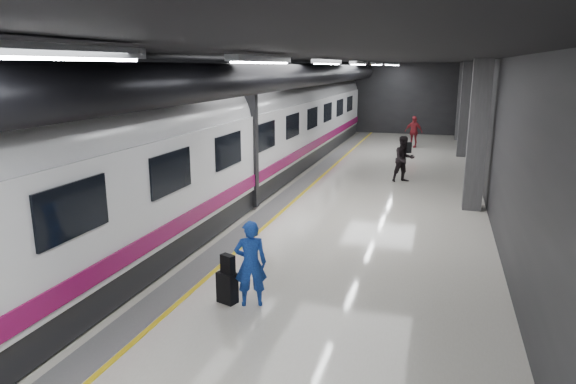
% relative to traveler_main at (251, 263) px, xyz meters
% --- Properties ---
extents(ground, '(40.00, 40.00, 0.00)m').
position_rel_traveler_main_xyz_m(ground, '(-0.37, 6.11, -0.81)').
color(ground, silver).
rests_on(ground, ground).
extents(platform_hall, '(10.02, 40.02, 4.51)m').
position_rel_traveler_main_xyz_m(platform_hall, '(-0.66, 7.07, 2.73)').
color(platform_hall, black).
rests_on(platform_hall, ground).
extents(train, '(3.05, 38.00, 4.05)m').
position_rel_traveler_main_xyz_m(train, '(-3.62, 6.11, 1.26)').
color(train, black).
rests_on(train, ground).
extents(traveler_main, '(0.69, 0.58, 1.62)m').
position_rel_traveler_main_xyz_m(traveler_main, '(0.00, 0.00, 0.00)').
color(traveler_main, blue).
rests_on(traveler_main, ground).
extents(suitcase_main, '(0.42, 0.33, 0.59)m').
position_rel_traveler_main_xyz_m(suitcase_main, '(-0.46, -0.04, -0.52)').
color(suitcase_main, black).
rests_on(suitcase_main, ground).
extents(shoulder_bag, '(0.30, 0.23, 0.35)m').
position_rel_traveler_main_xyz_m(shoulder_bag, '(-0.43, -0.05, -0.04)').
color(shoulder_bag, black).
rests_on(shoulder_bag, suitcase_main).
extents(traveler_far_a, '(1.07, 1.01, 1.75)m').
position_rel_traveler_main_xyz_m(traveler_far_a, '(1.85, 11.39, 0.06)').
color(traveler_far_a, black).
rests_on(traveler_far_a, ground).
extents(traveler_far_b, '(1.07, 0.70, 1.69)m').
position_rel_traveler_main_xyz_m(traveler_far_b, '(1.68, 20.33, 0.03)').
color(traveler_far_b, maroon).
rests_on(traveler_far_b, ground).
extents(suitcase_far, '(0.41, 0.32, 0.54)m').
position_rel_traveler_main_xyz_m(suitcase_far, '(1.54, 18.37, -0.54)').
color(suitcase_far, black).
rests_on(suitcase_far, ground).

